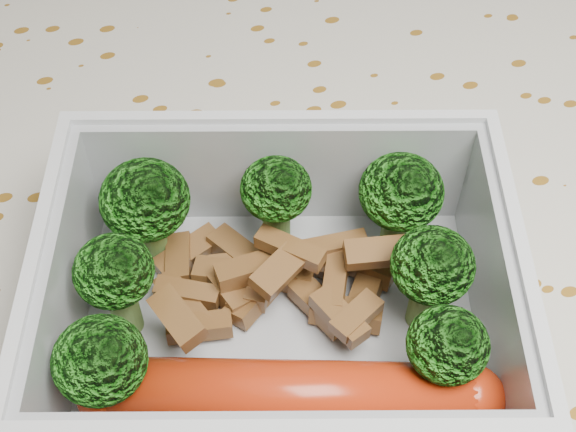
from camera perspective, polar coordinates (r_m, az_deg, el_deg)
name	(u,v)px	position (r m, az deg, el deg)	size (l,w,h in m)	color
dining_table	(296,333)	(0.48, 0.56, -8.29)	(1.40, 0.90, 0.75)	brown
tablecloth	(296,286)	(0.44, 0.61, -4.98)	(1.46, 0.96, 0.19)	beige
lunch_container	(279,309)	(0.36, -0.62, -6.64)	(0.24, 0.21, 0.07)	silver
broccoli_florets	(266,256)	(0.35, -1.56, -2.84)	(0.19, 0.15, 0.06)	#608C3F
meat_pile	(270,281)	(0.37, -1.27, -4.68)	(0.12, 0.09, 0.03)	brown
sausage	(290,395)	(0.34, 0.15, -12.63)	(0.17, 0.08, 0.03)	#B52A0D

